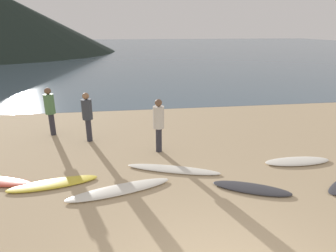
{
  "coord_description": "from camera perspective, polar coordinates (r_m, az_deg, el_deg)",
  "views": [
    {
      "loc": [
        -1.28,
        -2.75,
        3.85
      ],
      "look_at": [
        0.03,
        6.54,
        0.6
      ],
      "focal_mm": 30.22,
      "sensor_mm": 36.0,
      "label": 1
    }
  ],
  "objects": [
    {
      "name": "ground_plane",
      "position": [
        13.41,
        -2.22,
        1.94
      ],
      "size": [
        120.0,
        120.0,
        0.2
      ],
      "primitive_type": "cube",
      "color": "tan",
      "rests_on": "ground"
    },
    {
      "name": "ocean_water",
      "position": [
        63.79,
        -7.17,
        15.47
      ],
      "size": [
        140.0,
        100.0,
        0.01
      ],
      "primitive_type": "cube",
      "color": "#475B6B",
      "rests_on": "ground"
    },
    {
      "name": "surfboard_2",
      "position": [
        8.05,
        -22.17,
        -10.71
      ],
      "size": [
        2.3,
        0.96,
        0.07
      ],
      "primitive_type": "ellipsoid",
      "rotation": [
        0.0,
        0.0,
        0.19
      ],
      "color": "yellow",
      "rests_on": "ground"
    },
    {
      "name": "surfboard_3",
      "position": [
        7.32,
        -9.73,
        -12.52
      ],
      "size": [
        2.69,
        1.18,
        0.09
      ],
      "primitive_type": "ellipsoid",
      "rotation": [
        0.0,
        0.0,
        0.26
      ],
      "color": "silver",
      "rests_on": "ground"
    },
    {
      "name": "surfboard_4",
      "position": [
        8.18,
        1.07,
        -8.73
      ],
      "size": [
        2.7,
        1.32,
        0.07
      ],
      "primitive_type": "ellipsoid",
      "rotation": [
        0.0,
        0.0,
        -0.34
      ],
      "color": "silver",
      "rests_on": "ground"
    },
    {
      "name": "surfboard_5",
      "position": [
        7.58,
        16.49,
        -11.95
      ],
      "size": [
        1.97,
        1.29,
        0.08
      ],
      "primitive_type": "ellipsoid",
      "rotation": [
        0.0,
        0.0,
        -0.43
      ],
      "color": "#333338",
      "rests_on": "ground"
    },
    {
      "name": "surfboard_6",
      "position": [
        9.48,
        24.62,
        -6.48
      ],
      "size": [
        2.04,
        0.61,
        0.08
      ],
      "primitive_type": "ellipsoid",
      "rotation": [
        0.0,
        0.0,
        -0.01
      ],
      "color": "silver",
      "rests_on": "ground"
    },
    {
      "name": "person_0",
      "position": [
        11.37,
        -22.73,
        3.43
      ],
      "size": [
        0.37,
        0.37,
        1.81
      ],
      "rotation": [
        0.0,
        0.0,
        4.88
      ],
      "color": "#2D2D38",
      "rests_on": "ground"
    },
    {
      "name": "person_2",
      "position": [
        9.02,
        -1.9,
        0.96
      ],
      "size": [
        0.36,
        0.36,
        1.77
      ],
      "rotation": [
        0.0,
        0.0,
        5.8
      ],
      "color": "#2D2D38",
      "rests_on": "ground"
    },
    {
      "name": "person_3",
      "position": [
        10.28,
        -15.97,
        2.51
      ],
      "size": [
        0.36,
        0.36,
        1.77
      ],
      "rotation": [
        0.0,
        0.0,
        5.88
      ],
      "color": "#2D2D38",
      "rests_on": "ground"
    }
  ]
}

